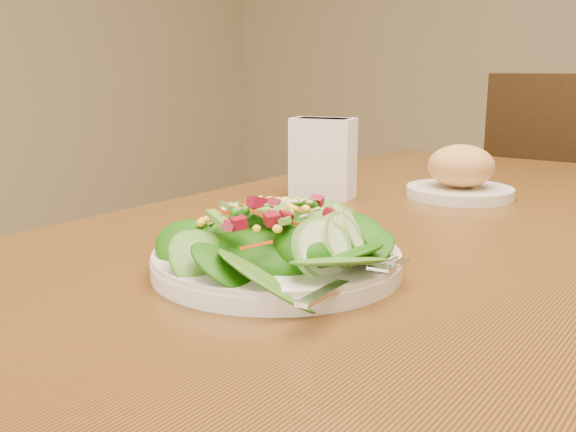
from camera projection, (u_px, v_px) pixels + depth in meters
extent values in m
cube|color=brown|center=(469.00, 236.00, 0.89)|extent=(0.90, 1.40, 0.04)
cylinder|color=black|center=(406.00, 301.00, 1.70)|extent=(0.07, 0.07, 0.71)
cube|color=black|center=(576.00, 245.00, 1.91)|extent=(0.47, 0.47, 0.04)
cylinder|color=black|center=(530.00, 289.00, 2.22)|extent=(0.04, 0.04, 0.43)
cylinder|color=black|center=(484.00, 320.00, 1.95)|extent=(0.04, 0.04, 0.43)
cube|color=black|center=(560.00, 166.00, 1.70)|extent=(0.42, 0.07, 0.48)
cylinder|color=silver|center=(277.00, 264.00, 0.67)|extent=(0.26, 0.26, 0.02)
ellipsoid|color=#0E3605|center=(277.00, 238.00, 0.66)|extent=(0.18, 0.18, 0.04)
cube|color=silver|center=(354.00, 280.00, 0.58)|extent=(0.05, 0.18, 0.01)
cylinder|color=silver|center=(459.00, 192.00, 1.06)|extent=(0.17, 0.17, 0.02)
ellipsoid|color=#BA7B4D|center=(461.00, 166.00, 1.05)|extent=(0.11, 0.11, 0.07)
cube|color=white|center=(323.00, 158.00, 1.04)|extent=(0.11, 0.08, 0.13)
cube|color=white|center=(323.00, 152.00, 1.04)|extent=(0.09, 0.06, 0.11)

